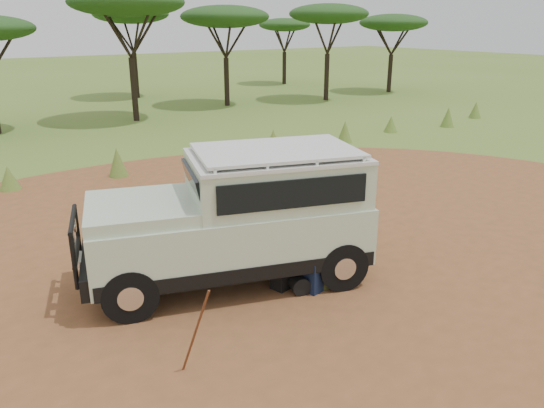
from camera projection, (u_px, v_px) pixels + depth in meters
ground at (286, 289)px, 9.48m from camera, size 140.00×140.00×0.00m
dirt_clearing at (286, 289)px, 9.48m from camera, size 23.00×23.00×0.01m
grass_fringe at (123, 164)px, 16.16m from camera, size 36.60×1.60×0.90m
acacia_treeline at (42, 13)px, 23.72m from camera, size 46.70×13.20×6.26m
safari_vehicle at (239, 220)px, 9.44m from camera, size 5.31×3.37×2.43m
walking_staff at (196, 332)px, 7.00m from camera, size 0.32×0.39×1.30m
backpack_black at (283, 275)px, 9.43m from camera, size 0.44×0.37×0.52m
backpack_navy at (316, 275)px, 9.36m from camera, size 0.50×0.40×0.58m
backpack_olive at (325, 273)px, 9.46m from camera, size 0.41×0.31×0.55m
duffel_navy at (332, 260)px, 10.14m from camera, size 0.37×0.28×0.41m
hard_case at (351, 256)px, 10.38m from camera, size 0.59×0.50×0.36m
stuff_sack at (299, 284)px, 9.30m from camera, size 0.41×0.41×0.33m
safari_hat at (351, 246)px, 10.31m from camera, size 0.36×0.36×0.10m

